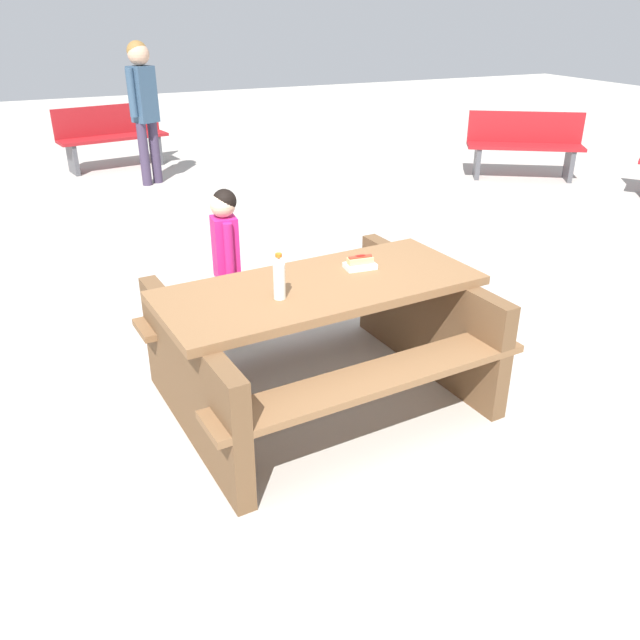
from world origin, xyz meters
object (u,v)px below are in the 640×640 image
Objects in this scene: soda_bottle at (279,278)px; hotdog_tray at (360,263)px; picnic_table at (320,333)px; park_bench_far at (112,136)px; bystander_adult at (143,95)px; child_in_coat at (226,248)px; park_bench_near at (524,144)px.

hotdog_tray is (0.58, 0.21, -0.08)m from soda_bottle.
hotdog_tray is (0.31, 0.11, 0.34)m from picnic_table.
bystander_adult is (0.30, -1.16, 0.66)m from park_bench_far.
park_bench_far is at bearing 104.48° from bystander_adult.
child_in_coat is at bearing -94.66° from bystander_adult.
park_bench_far is 0.89× the size of bystander_adult.
soda_bottle reaches higher than park_bench_far.
child_in_coat is at bearing -90.81° from park_bench_far.
hotdog_tray is 6.70m from park_bench_far.
park_bench_far is at bearing 91.57° from picnic_table.
park_bench_near is at bearing 39.40° from picnic_table.
park_bench_far is at bearing 89.19° from child_in_coat.
soda_bottle is 1.02m from child_in_coat.
bystander_adult reaches higher than hotdog_tray.
soda_bottle is 6.89m from park_bench_far.
bystander_adult is at bearing 88.83° from picnic_table.
picnic_table is at bearing -140.60° from park_bench_near.
park_bench_near is 4.99m from bystander_adult.
hotdog_tray is 0.17× the size of child_in_coat.
park_bench_far is at bearing 89.26° from soda_bottle.
picnic_table is at bearing -159.60° from hotdog_tray.
soda_bottle is at bearing -160.96° from picnic_table.
park_bench_far is (-0.49, 6.67, -0.33)m from hotdog_tray.
bystander_adult is at bearing 159.61° from park_bench_near.
soda_bottle reaches higher than park_bench_near.
park_bench_far is (-4.93, 2.89, 0.00)m from park_bench_near.
park_bench_far is at bearing 94.24° from hotdog_tray.
soda_bottle is at bearing -90.31° from child_in_coat.
soda_bottle is at bearing -160.24° from hotdog_tray.
park_bench_near is (5.02, 2.99, -0.25)m from child_in_coat.
child_in_coat reaches higher than park_bench_near.
bystander_adult reaches higher than picnic_table.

